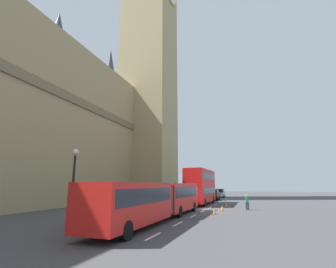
# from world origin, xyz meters

# --- Properties ---
(ground_plane) EXTENTS (160.00, 160.00, 0.00)m
(ground_plane) POSITION_xyz_m (0.00, 0.00, 0.00)
(ground_plane) COLOR #424244
(lane_centre_marking) EXTENTS (39.00, 0.16, 0.01)m
(lane_centre_marking) POSITION_xyz_m (3.13, 0.00, 0.00)
(lane_centre_marking) COLOR silver
(lane_centre_marking) RESTS_ON ground_plane
(clock_tower) EXTENTS (12.02, 12.02, 74.42)m
(clock_tower) POSITION_xyz_m (19.55, 15.98, 39.04)
(clock_tower) COLOR tan
(clock_tower) RESTS_ON ground_plane
(articulated_bus) EXTENTS (17.78, 2.54, 2.90)m
(articulated_bus) POSITION_xyz_m (-9.55, 1.99, 1.75)
(articulated_bus) COLOR red
(articulated_bus) RESTS_ON ground_plane
(double_decker_bus) EXTENTS (10.82, 2.54, 4.90)m
(double_decker_bus) POSITION_xyz_m (7.30, 2.00, 2.71)
(double_decker_bus) COLOR red
(double_decker_bus) RESTS_ON ground_plane
(sedan_lead) EXTENTS (4.40, 1.86, 1.85)m
(sedan_lead) POSITION_xyz_m (17.84, 1.85, 0.91)
(sedan_lead) COLOR black
(sedan_lead) RESTS_ON ground_plane
(sedan_trailing) EXTENTS (4.40, 1.86, 1.85)m
(sedan_trailing) POSITION_xyz_m (28.34, 2.09, 0.91)
(sedan_trailing) COLOR #B7B7BC
(sedan_trailing) RESTS_ON ground_plane
(traffic_cone_west) EXTENTS (0.36, 0.36, 0.58)m
(traffic_cone_west) POSITION_xyz_m (-3.92, -1.59, 0.28)
(traffic_cone_west) COLOR black
(traffic_cone_west) RESTS_ON ground_plane
(traffic_cone_middle) EXTENTS (0.36, 0.36, 0.58)m
(traffic_cone_middle) POSITION_xyz_m (-0.63, -1.92, 0.28)
(traffic_cone_middle) COLOR black
(traffic_cone_middle) RESTS_ON ground_plane
(traffic_cone_east) EXTENTS (0.36, 0.36, 0.58)m
(traffic_cone_east) POSITION_xyz_m (4.00, -1.87, 0.28)
(traffic_cone_east) COLOR black
(traffic_cone_east) RESTS_ON ground_plane
(street_lamp) EXTENTS (0.44, 0.44, 5.27)m
(street_lamp) POSITION_xyz_m (-14.27, 6.50, 3.06)
(street_lamp) COLOR black
(street_lamp) RESTS_ON ground_plane
(pedestrian_near_cones) EXTENTS (0.44, 0.36, 1.69)m
(pedestrian_near_cones) POSITION_xyz_m (1.27, -4.47, 0.91)
(pedestrian_near_cones) COLOR #262D4C
(pedestrian_near_cones) RESTS_ON ground_plane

